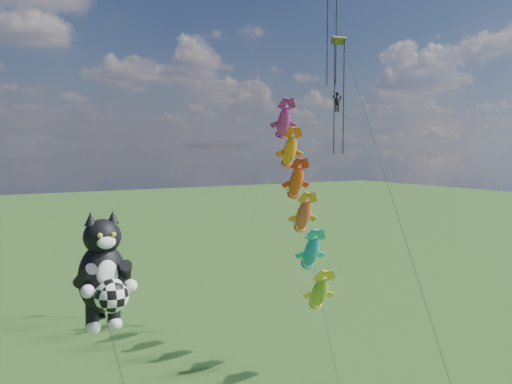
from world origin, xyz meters
TOP-DOWN VIEW (x-y plane):
  - cat_kite_rig at (1.75, 1.56)m, footprint 2.71×4.25m
  - fish_windsock_rig at (16.03, 5.94)m, footprint 5.59×15.04m
  - parafoil_rig at (21.15, 8.22)m, footprint 5.24×17.06m

SIDE VIEW (x-z plane):
  - cat_kite_rig at x=1.75m, z-range 2.57..13.44m
  - fish_windsock_rig at x=16.03m, z-range 1.15..19.77m
  - parafoil_rig at x=21.15m, z-range 5.42..32.10m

